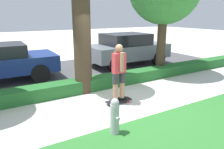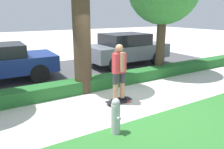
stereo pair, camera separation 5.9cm
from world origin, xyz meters
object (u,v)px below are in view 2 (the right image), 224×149
(skater_person, at_px, (119,71))
(fire_hydrant, at_px, (116,116))
(parked_car_middle, at_px, (126,48))
(skateboard, at_px, (119,101))

(skater_person, xyz_separation_m, fire_hydrant, (-0.96, -1.35, -0.55))
(parked_car_middle, bearing_deg, fire_hydrant, -127.62)
(parked_car_middle, bearing_deg, skater_person, -128.06)
(skateboard, bearing_deg, skater_person, -26.57)
(skateboard, distance_m, parked_car_middle, 5.09)
(skater_person, distance_m, fire_hydrant, 1.75)
(parked_car_middle, xyz_separation_m, fire_hydrant, (-3.99, -5.37, -0.43))
(skateboard, xyz_separation_m, skater_person, (0.00, -0.00, 0.88))
(skateboard, xyz_separation_m, fire_hydrant, (-0.96, -1.35, 0.33))
(skateboard, height_order, parked_car_middle, parked_car_middle)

